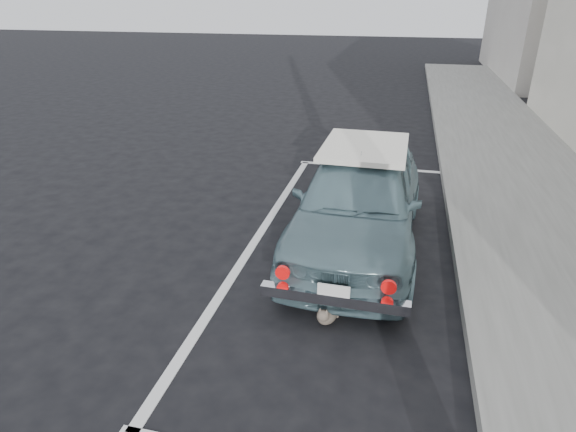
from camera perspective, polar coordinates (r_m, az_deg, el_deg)
name	(u,v)px	position (r m, az deg, el deg)	size (l,w,h in m)	color
ground	(257,407)	(4.42, -3.69, -21.63)	(80.00, 80.00, 0.00)	black
pline_front	(373,167)	(9.93, 10.10, 5.68)	(3.00, 0.12, 0.01)	silver
pline_side	(257,237)	(6.95, -3.65, -2.56)	(0.12, 7.00, 0.01)	silver
retro_coupe	(359,198)	(6.56, 8.39, 2.09)	(1.69, 4.05, 1.37)	slate
cat	(327,313)	(5.23, 4.64, -11.35)	(0.26, 0.48, 0.26)	#6F6354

